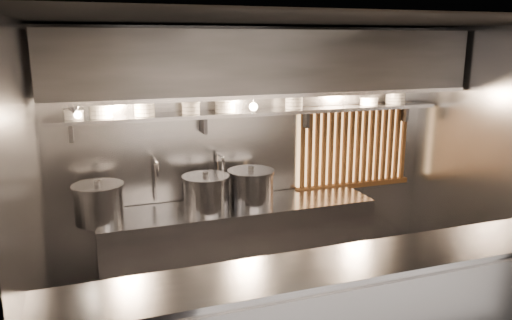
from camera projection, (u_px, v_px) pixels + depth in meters
ceiling at (314, 21)px, 4.05m from camera, size 4.50×4.50×0.00m
wall_back at (253, 152)px, 5.75m from camera, size 4.50×0.00×4.50m
wall_left at (31, 216)px, 3.64m from camera, size 0.00×3.00×3.00m
wall_right at (508, 165)px, 5.11m from camera, size 0.00×3.00×3.00m
cooking_bench at (239, 244)px, 5.53m from camera, size 3.00×0.70×0.90m
bowl_shelf at (258, 112)px, 5.47m from camera, size 4.40×0.34×0.04m
exhaust_hood at (266, 63)px, 5.15m from camera, size 4.40×0.81×0.65m
wood_screen at (354, 146)px, 6.14m from camera, size 1.56×0.09×1.04m
faucet_left at (155, 171)px, 5.27m from camera, size 0.04×0.30×0.50m
faucet_right at (219, 165)px, 5.50m from camera, size 0.04×0.30×0.50m
heat_lamp at (74, 108)px, 4.38m from camera, size 0.25×0.35×0.20m
pendant_bulb at (253, 107)px, 5.31m from camera, size 0.09×0.09×0.19m
stock_pot_left at (99, 203)px, 4.89m from camera, size 0.57×0.57×0.42m
stock_pot_mid at (251, 187)px, 5.43m from camera, size 0.60×0.60×0.42m
stock_pot_right at (206, 193)px, 5.22m from camera, size 0.55×0.55×0.42m
bowl_stack_0 at (74, 115)px, 4.83m from camera, size 0.20×0.20×0.09m
bowl_stack_1 at (102, 111)px, 4.91m from camera, size 0.24×0.24×0.13m
bowl_stack_2 at (144, 108)px, 5.05m from camera, size 0.22×0.22×0.17m
bowl_stack_3 at (191, 108)px, 5.21m from camera, size 0.20×0.20×0.13m
bowl_stack_4 at (225, 106)px, 5.33m from camera, size 0.23×0.23×0.13m
bowl_stack_5 at (294, 101)px, 5.59m from camera, size 0.21×0.21×0.17m
bowl_stack_6 at (369, 101)px, 5.91m from camera, size 0.22×0.22×0.09m
bowl_stack_7 at (396, 97)px, 6.03m from camera, size 0.25×0.25×0.17m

